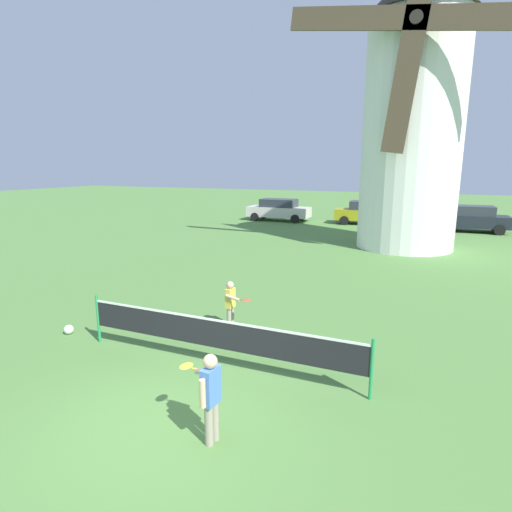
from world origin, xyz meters
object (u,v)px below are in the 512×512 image
at_px(player_far, 231,302).
at_px(parked_car_cream, 279,209).
at_px(windmill, 414,106).
at_px(parked_car_mustard, 368,212).
at_px(stray_ball, 69,329).
at_px(parked_car_black, 473,218).
at_px(tennis_net, 215,334).
at_px(player_near, 210,393).

xyz_separation_m(player_far, parked_car_cream, (-6.03, 19.59, 0.13)).
distance_m(windmill, parked_car_mustard, 9.96).
distance_m(stray_ball, parked_car_black, 23.33).
height_order(parked_car_cream, parked_car_black, same).
distance_m(player_far, parked_car_cream, 20.50).
distance_m(windmill, parked_car_cream, 12.82).
bearing_deg(player_far, parked_car_mustard, 89.45).
height_order(tennis_net, parked_car_black, parked_car_black).
xyz_separation_m(tennis_net, stray_ball, (-3.97, 0.05, -0.58)).
xyz_separation_m(stray_ball, parked_car_mustard, (3.58, 22.01, 0.70)).
distance_m(parked_car_mustard, parked_car_black, 6.33).
bearing_deg(player_far, parked_car_cream, 107.10).
bearing_deg(parked_car_black, windmill, -116.80).
bearing_deg(parked_car_mustard, player_near, -86.61).
relative_size(parked_car_cream, parked_car_mustard, 1.00).
height_order(windmill, player_far, windmill).
bearing_deg(windmill, parked_car_mustard, 110.40).
bearing_deg(windmill, stray_ball, -114.10).
bearing_deg(windmill, tennis_net, -99.65).
bearing_deg(player_near, parked_car_black, 78.23).
bearing_deg(tennis_net, player_near, -63.02).
xyz_separation_m(tennis_net, parked_car_cream, (-6.62, 21.45, 0.12)).
height_order(stray_ball, parked_car_cream, parked_car_cream).
bearing_deg(parked_car_mustard, player_far, -90.55).
xyz_separation_m(windmill, parked_car_cream, (-9.07, 7.03, -5.72)).
distance_m(tennis_net, parked_car_mustard, 22.06).
relative_size(player_near, player_far, 1.13).
bearing_deg(tennis_net, stray_ball, 179.22).
xyz_separation_m(parked_car_cream, parked_car_black, (12.49, -0.26, -0.00)).
bearing_deg(player_far, stray_ball, -152.01).
relative_size(player_far, stray_ball, 5.37).
bearing_deg(player_far, player_near, -67.34).
distance_m(tennis_net, stray_ball, 4.01).
bearing_deg(parked_car_cream, tennis_net, -72.86).
bearing_deg(player_near, parked_car_mustard, 93.39).
bearing_deg(stray_ball, windmill, 65.90).
bearing_deg(tennis_net, parked_car_mustard, 91.02).
bearing_deg(windmill, parked_car_black, 63.20).
relative_size(windmill, parked_car_cream, 3.25).
bearing_deg(windmill, player_far, -103.60).
height_order(parked_car_mustard, parked_car_black, same).
bearing_deg(tennis_net, windmill, 80.35).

